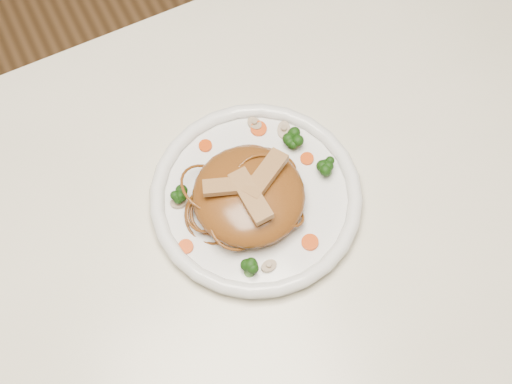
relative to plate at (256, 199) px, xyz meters
name	(u,v)px	position (x,y,z in m)	size (l,w,h in m)	color
ground	(232,374)	(-0.09, -0.05, -0.76)	(4.00, 4.00, 0.00)	#4F331B
table	(218,282)	(-0.09, -0.05, -0.11)	(1.20, 0.80, 0.75)	white
plate	(256,199)	(0.00, 0.00, 0.00)	(0.28, 0.28, 0.02)	white
noodle_mound	(249,195)	(-0.01, -0.01, 0.03)	(0.15, 0.15, 0.05)	brown
chicken_a	(265,175)	(0.01, 0.00, 0.07)	(0.07, 0.02, 0.01)	tan
chicken_b	(228,186)	(-0.04, 0.00, 0.07)	(0.06, 0.02, 0.01)	tan
chicken_c	(251,196)	(-0.02, -0.02, 0.07)	(0.08, 0.02, 0.01)	tan
broccoli_0	(293,140)	(0.08, 0.05, 0.02)	(0.03, 0.03, 0.03)	#16400D
broccoli_1	(180,197)	(-0.09, 0.04, 0.02)	(0.03, 0.03, 0.03)	#16400D
broccoli_2	(249,269)	(-0.05, -0.09, 0.02)	(0.03, 0.03, 0.03)	#16400D
broccoli_3	(328,167)	(0.10, -0.01, 0.02)	(0.03, 0.03, 0.03)	#16400D
carrot_0	(259,129)	(0.05, 0.09, 0.01)	(0.02, 0.02, 0.01)	#EA4608
carrot_1	(186,247)	(-0.11, -0.02, 0.01)	(0.02, 0.02, 0.01)	#EA4608
carrot_2	(307,159)	(0.09, 0.02, 0.01)	(0.02, 0.02, 0.01)	#EA4608
carrot_3	(205,146)	(-0.03, 0.10, 0.01)	(0.02, 0.02, 0.01)	#EA4608
carrot_4	(310,242)	(0.03, -0.09, 0.01)	(0.02, 0.02, 0.01)	#EA4608
mushroom_0	(269,266)	(-0.03, -0.10, 0.01)	(0.02, 0.02, 0.01)	beige
mushroom_1	(284,130)	(0.08, 0.07, 0.01)	(0.03, 0.03, 0.01)	beige
mushroom_2	(179,203)	(-0.10, 0.04, 0.01)	(0.02, 0.02, 0.01)	beige
mushroom_3	(255,124)	(0.05, 0.10, 0.01)	(0.02, 0.02, 0.01)	beige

